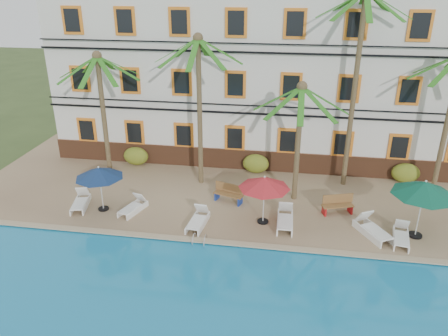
% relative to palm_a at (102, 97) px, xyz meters
% --- Properties ---
extents(ground, '(100.00, 100.00, 0.00)m').
position_rel_palm_a_xyz_m(ground, '(8.43, -5.06, -4.76)').
color(ground, '#384C23').
rests_on(ground, ground).
extents(pool_deck, '(30.00, 12.00, 0.25)m').
position_rel_palm_a_xyz_m(pool_deck, '(8.43, -0.06, -4.64)').
color(pool_deck, tan).
rests_on(pool_deck, ground).
extents(pool_coping, '(30.00, 0.35, 0.06)m').
position_rel_palm_a_xyz_m(pool_coping, '(8.43, -5.96, -4.48)').
color(pool_coping, tan).
rests_on(pool_coping, pool_deck).
extents(hotel_building, '(25.40, 6.44, 10.22)m').
position_rel_palm_a_xyz_m(hotel_building, '(8.43, 4.92, 0.61)').
color(hotel_building, silver).
rests_on(hotel_building, pool_deck).
extents(palm_a, '(4.40, 4.40, 6.92)m').
position_rel_palm_a_xyz_m(palm_a, '(0.00, 0.00, 0.00)').
color(palm_a, brown).
rests_on(palm_a, pool_deck).
extents(palm_b, '(4.40, 4.40, 7.94)m').
position_rel_palm_a_xyz_m(palm_b, '(5.37, -0.24, 0.60)').
color(palm_b, brown).
rests_on(palm_b, pool_deck).
extents(palm_c, '(4.40, 4.40, 6.02)m').
position_rel_palm_a_xyz_m(palm_c, '(10.45, -1.36, -0.53)').
color(palm_c, brown).
rests_on(palm_c, pool_deck).
extents(palm_d, '(4.40, 4.40, 10.04)m').
position_rel_palm_a_xyz_m(palm_d, '(13.07, 0.79, 1.78)').
color(palm_d, brown).
rests_on(palm_d, pool_deck).
extents(shrub_left, '(1.50, 0.90, 1.10)m').
position_rel_palm_a_xyz_m(shrub_left, '(1.02, 1.54, -3.96)').
color(shrub_left, '#24621C').
rests_on(shrub_left, pool_deck).
extents(shrub_mid, '(1.50, 0.90, 1.10)m').
position_rel_palm_a_xyz_m(shrub_mid, '(8.21, 1.54, -3.96)').
color(shrub_mid, '#24621C').
rests_on(shrub_mid, pool_deck).
extents(shrub_right, '(1.50, 0.90, 1.10)m').
position_rel_palm_a_xyz_m(shrub_right, '(16.41, 1.54, -3.96)').
color(shrub_right, '#24621C').
rests_on(shrub_right, pool_deck).
extents(umbrella_blue, '(2.29, 2.29, 2.29)m').
position_rel_palm_a_xyz_m(umbrella_blue, '(1.32, -4.00, -2.56)').
color(umbrella_blue, black).
rests_on(umbrella_blue, pool_deck).
extents(umbrella_red, '(2.35, 2.35, 2.35)m').
position_rel_palm_a_xyz_m(umbrella_red, '(9.06, -3.96, -2.51)').
color(umbrella_red, black).
rests_on(umbrella_red, pool_deck).
extents(umbrella_green, '(2.71, 2.71, 2.70)m').
position_rel_palm_a_xyz_m(umbrella_green, '(15.72, -4.08, -2.20)').
color(umbrella_green, black).
rests_on(umbrella_green, pool_deck).
extents(lounger_a, '(1.03, 1.90, 0.85)m').
position_rel_palm_a_xyz_m(lounger_a, '(0.11, -3.92, -4.24)').
color(lounger_a, white).
rests_on(lounger_a, pool_deck).
extents(lounger_b, '(1.08, 1.78, 0.79)m').
position_rel_palm_a_xyz_m(lounger_b, '(2.83, -3.95, -4.25)').
color(lounger_b, white).
rests_on(lounger_b, pool_deck).
extents(lounger_c, '(0.82, 1.87, 0.86)m').
position_rel_palm_a_xyz_m(lounger_c, '(6.17, -4.70, -4.23)').
color(lounger_c, white).
rests_on(lounger_c, pool_deck).
extents(lounger_d, '(0.73, 1.98, 0.93)m').
position_rel_palm_a_xyz_m(lounger_d, '(10.07, -4.04, -4.21)').
color(lounger_d, white).
rests_on(lounger_d, pool_deck).
extents(lounger_e, '(1.59, 2.08, 0.94)m').
position_rel_palm_a_xyz_m(lounger_e, '(13.86, -4.29, -4.21)').
color(lounger_e, white).
rests_on(lounger_e, pool_deck).
extents(lounger_f, '(0.90, 1.82, 0.82)m').
position_rel_palm_a_xyz_m(lounger_f, '(15.01, -4.61, -4.24)').
color(lounger_f, white).
rests_on(lounger_f, pool_deck).
extents(bench_left, '(1.57, 0.92, 0.93)m').
position_rel_palm_a_xyz_m(bench_left, '(7.23, -2.20, -4.04)').
color(bench_left, olive).
rests_on(bench_left, pool_deck).
extents(bench_right, '(1.57, 0.91, 0.93)m').
position_rel_palm_a_xyz_m(bench_right, '(12.47, -2.53, -4.04)').
color(bench_right, olive).
rests_on(bench_right, pool_deck).
extents(pool_ladder, '(0.54, 0.74, 0.74)m').
position_rel_palm_a_xyz_m(pool_ladder, '(6.54, -6.06, -4.51)').
color(pool_ladder, silver).
rests_on(pool_ladder, ground).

